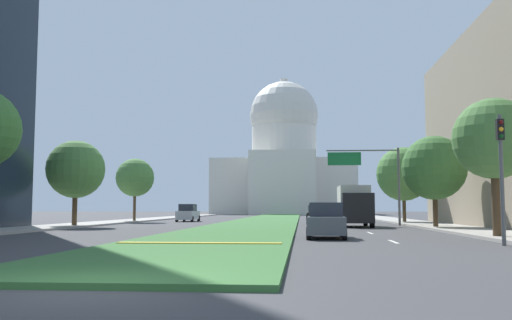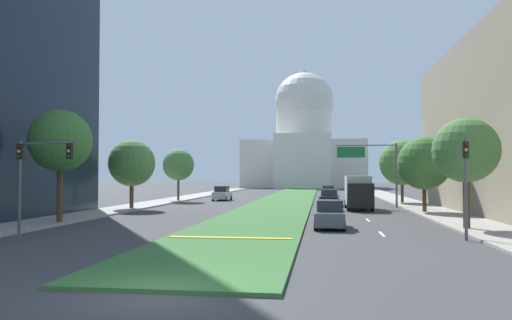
{
  "view_description": "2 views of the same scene",
  "coord_description": "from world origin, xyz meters",
  "px_view_note": "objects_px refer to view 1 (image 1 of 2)",
  "views": [
    {
      "loc": [
        3.9,
        -9.99,
        1.51
      ],
      "look_at": [
        -0.66,
        45.43,
        6.23
      ],
      "focal_mm": 39.14,
      "sensor_mm": 36.0,
      "label": 1
    },
    {
      "loc": [
        4.58,
        -13.28,
        3.36
      ],
      "look_at": [
        -2.97,
        42.63,
        5.0
      ],
      "focal_mm": 34.42,
      "sensor_mm": 36.0,
      "label": 2
    }
  ],
  "objects_px": {
    "street_tree_left_far": "(135,178)",
    "box_truck_delivery": "(354,205)",
    "overhead_guide_sign": "(371,170)",
    "sedan_far_horizon": "(315,213)",
    "street_tree_left_mid": "(76,169)",
    "traffic_light_near_right": "(501,162)",
    "capitol_building": "(284,161)",
    "street_tree_right_far": "(403,174)",
    "sedan_lead_stopped": "(326,222)",
    "sedan_midblock": "(319,215)",
    "sedan_distant": "(188,213)",
    "street_tree_right_near": "(494,139)",
    "street_tree_right_mid": "(434,168)"
  },
  "relations": [
    {
      "from": "overhead_guide_sign",
      "to": "street_tree_left_mid",
      "type": "distance_m",
      "value": 23.88
    },
    {
      "from": "traffic_light_near_right",
      "to": "street_tree_right_mid",
      "type": "bearing_deg",
      "value": 85.18
    },
    {
      "from": "street_tree_right_near",
      "to": "sedan_distant",
      "type": "xyz_separation_m",
      "value": [
        -21.32,
        31.23,
        -3.92
      ]
    },
    {
      "from": "sedan_distant",
      "to": "sedan_midblock",
      "type": "bearing_deg",
      "value": -34.48
    },
    {
      "from": "street_tree_left_far",
      "to": "street_tree_right_near",
      "type": "bearing_deg",
      "value": -46.94
    },
    {
      "from": "traffic_light_near_right",
      "to": "street_tree_left_far",
      "type": "height_order",
      "value": "street_tree_left_far"
    },
    {
      "from": "capitol_building",
      "to": "street_tree_right_far",
      "type": "distance_m",
      "value": 70.59
    },
    {
      "from": "street_tree_left_mid",
      "to": "sedan_far_horizon",
      "type": "xyz_separation_m",
      "value": [
        18.87,
        27.48,
        -3.61
      ]
    },
    {
      "from": "traffic_light_near_right",
      "to": "overhead_guide_sign",
      "type": "relative_size",
      "value": 0.8
    },
    {
      "from": "street_tree_right_far",
      "to": "sedan_distant",
      "type": "distance_m",
      "value": 22.58
    },
    {
      "from": "street_tree_left_mid",
      "to": "box_truck_delivery",
      "type": "xyz_separation_m",
      "value": [
        21.43,
        2.7,
        -2.73
      ]
    },
    {
      "from": "capitol_building",
      "to": "sedan_distant",
      "type": "distance_m",
      "value": 65.71
    },
    {
      "from": "street_tree_right_mid",
      "to": "sedan_far_horizon",
      "type": "xyz_separation_m",
      "value": [
        -7.86,
        28.54,
        -3.5
      ]
    },
    {
      "from": "sedan_lead_stopped",
      "to": "sedan_distant",
      "type": "distance_m",
      "value": 33.77
    },
    {
      "from": "street_tree_right_mid",
      "to": "sedan_distant",
      "type": "height_order",
      "value": "street_tree_right_mid"
    },
    {
      "from": "street_tree_right_mid",
      "to": "sedan_far_horizon",
      "type": "relative_size",
      "value": 1.54
    },
    {
      "from": "street_tree_left_mid",
      "to": "sedan_lead_stopped",
      "type": "height_order",
      "value": "street_tree_left_mid"
    },
    {
      "from": "street_tree_left_mid",
      "to": "box_truck_delivery",
      "type": "relative_size",
      "value": 1.04
    },
    {
      "from": "street_tree_left_mid",
      "to": "box_truck_delivery",
      "type": "bearing_deg",
      "value": 7.18
    },
    {
      "from": "capitol_building",
      "to": "street_tree_right_near",
      "type": "distance_m",
      "value": 96.67
    },
    {
      "from": "street_tree_left_mid",
      "to": "sedan_midblock",
      "type": "xyz_separation_m",
      "value": [
        18.81,
        7.9,
        -3.59
      ]
    },
    {
      "from": "sedan_far_horizon",
      "to": "street_tree_right_mid",
      "type": "bearing_deg",
      "value": -74.6
    },
    {
      "from": "street_tree_right_mid",
      "to": "sedan_lead_stopped",
      "type": "bearing_deg",
      "value": -122.73
    },
    {
      "from": "traffic_light_near_right",
      "to": "street_tree_right_far",
      "type": "xyz_separation_m",
      "value": [
        1.78,
        31.3,
        1.35
      ]
    },
    {
      "from": "overhead_guide_sign",
      "to": "sedan_far_horizon",
      "type": "distance_m",
      "value": 22.31
    },
    {
      "from": "street_tree_left_far",
      "to": "box_truck_delivery",
      "type": "distance_m",
      "value": 24.03
    },
    {
      "from": "sedan_far_horizon",
      "to": "box_truck_delivery",
      "type": "distance_m",
      "value": 24.93
    },
    {
      "from": "sedan_lead_stopped",
      "to": "sedan_distant",
      "type": "relative_size",
      "value": 0.93
    },
    {
      "from": "street_tree_left_mid",
      "to": "street_tree_right_mid",
      "type": "xyz_separation_m",
      "value": [
        26.73,
        -1.06,
        -0.11
      ]
    },
    {
      "from": "street_tree_right_mid",
      "to": "sedan_far_horizon",
      "type": "distance_m",
      "value": 29.81
    },
    {
      "from": "capitol_building",
      "to": "traffic_light_near_right",
      "type": "height_order",
      "value": "capitol_building"
    },
    {
      "from": "sedan_lead_stopped",
      "to": "sedan_midblock",
      "type": "distance_m",
      "value": 21.75
    },
    {
      "from": "street_tree_right_mid",
      "to": "street_tree_left_far",
      "type": "relative_size",
      "value": 1.02
    },
    {
      "from": "street_tree_left_mid",
      "to": "sedan_distant",
      "type": "bearing_deg",
      "value": 73.03
    },
    {
      "from": "street_tree_right_far",
      "to": "street_tree_left_far",
      "type": "bearing_deg",
      "value": 177.02
    },
    {
      "from": "capitol_building",
      "to": "street_tree_right_near",
      "type": "relative_size",
      "value": 4.53
    },
    {
      "from": "traffic_light_near_right",
      "to": "sedan_lead_stopped",
      "type": "distance_m",
      "value": 8.67
    },
    {
      "from": "overhead_guide_sign",
      "to": "street_tree_right_near",
      "type": "bearing_deg",
      "value": -80.23
    },
    {
      "from": "street_tree_left_far",
      "to": "sedan_lead_stopped",
      "type": "distance_m",
      "value": 33.4
    },
    {
      "from": "sedan_midblock",
      "to": "street_tree_left_mid",
      "type": "bearing_deg",
      "value": -157.22
    },
    {
      "from": "street_tree_left_far",
      "to": "street_tree_right_far",
      "type": "distance_m",
      "value": 26.65
    },
    {
      "from": "street_tree_left_mid",
      "to": "street_tree_left_far",
      "type": "xyz_separation_m",
      "value": [
        0.41,
        13.97,
        0.1
      ]
    },
    {
      "from": "sedan_midblock",
      "to": "sedan_far_horizon",
      "type": "bearing_deg",
      "value": 89.81
    },
    {
      "from": "capitol_building",
      "to": "street_tree_right_far",
      "type": "height_order",
      "value": "capitol_building"
    },
    {
      "from": "traffic_light_near_right",
      "to": "box_truck_delivery",
      "type": "xyz_separation_m",
      "value": [
        -3.81,
        21.41,
        -1.64
      ]
    },
    {
      "from": "sedan_lead_stopped",
      "to": "box_truck_delivery",
      "type": "xyz_separation_m",
      "value": [
        2.92,
        16.55,
        0.87
      ]
    },
    {
      "from": "box_truck_delivery",
      "to": "overhead_guide_sign",
      "type": "bearing_deg",
      "value": 62.28
    },
    {
      "from": "street_tree_left_mid",
      "to": "overhead_guide_sign",
      "type": "bearing_deg",
      "value": 14.38
    },
    {
      "from": "overhead_guide_sign",
      "to": "box_truck_delivery",
      "type": "distance_m",
      "value": 4.72
    },
    {
      "from": "street_tree_right_near",
      "to": "sedan_distant",
      "type": "bearing_deg",
      "value": 124.31
    }
  ]
}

